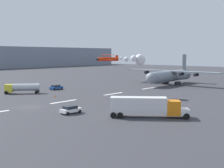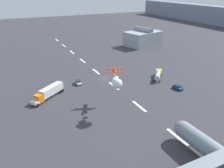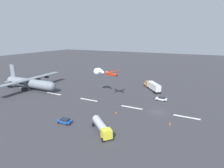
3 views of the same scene
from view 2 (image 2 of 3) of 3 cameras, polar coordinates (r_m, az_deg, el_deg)
ground_plane at (r=97.75m, az=-1.90°, el=1.44°), size 440.00×440.00×0.00m
runway_stripe_0 at (r=173.11m, az=-13.44°, el=10.49°), size 8.00×0.90×0.01m
runway_stripe_1 at (r=155.76m, az=-11.82°, el=9.26°), size 8.00×0.90×0.01m
runway_stripe_2 at (r=138.64m, az=-9.81°, el=7.72°), size 8.00×0.90×0.01m
runway_stripe_3 at (r=121.87m, az=-7.27°, el=5.72°), size 8.00×0.90×0.01m
runway_stripe_4 at (r=105.61m, az=-3.96°, el=3.09°), size 8.00×0.90×0.01m
runway_stripe_5 at (r=90.12m, az=0.50°, el=-0.49°), size 8.00×0.90×0.01m
runway_stripe_6 at (r=75.89m, az=6.74°, el=-5.46°), size 8.00×0.90×0.01m
runway_stripe_7 at (r=63.77m, az=15.77°, el=-12.39°), size 8.00×0.90×0.01m
cargo_transport_plane at (r=55.17m, az=25.55°, el=-15.90°), size 28.00×37.48×11.31m
stunt_biplane_red at (r=68.47m, az=1.05°, el=0.82°), size 13.72×8.33×3.02m
semi_truck_orange at (r=83.07m, az=-15.34°, el=-1.91°), size 10.79×12.88×3.70m
fuel_tanker_truck at (r=98.84m, az=11.27°, el=2.33°), size 8.89×8.35×2.90m
followme_car_yellow at (r=92.51m, az=-8.37°, el=0.44°), size 4.26×2.16×1.52m
airport_staff_sedan at (r=90.57m, az=15.91°, el=-0.75°), size 4.34×2.14×1.52m
hangar_building at (r=154.03m, az=7.63°, el=11.21°), size 19.38×25.27×11.59m
traffic_cone_near at (r=105.12m, az=0.65°, el=3.26°), size 0.44×0.44×0.75m
traffic_cone_far at (r=91.00m, az=5.41°, el=-0.10°), size 0.44×0.44×0.75m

